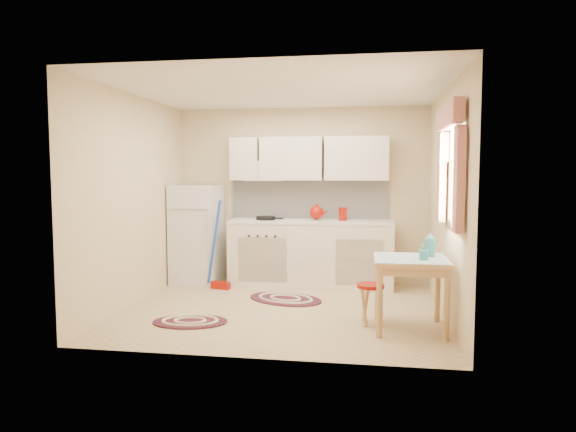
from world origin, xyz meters
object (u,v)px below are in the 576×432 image
object	(u,v)px
table	(410,294)
base_cabinets	(311,254)
stool	(370,304)
fridge	(197,234)

from	to	relation	value
table	base_cabinets	bearing A→B (deg)	122.84
base_cabinets	stool	xyz separation A→B (m)	(0.81, -1.74, -0.23)
fridge	base_cabinets	xyz separation A→B (m)	(1.63, 0.05, -0.26)
base_cabinets	table	world-z (taller)	base_cabinets
table	stool	bearing A→B (deg)	161.67
base_cabinets	table	bearing A→B (deg)	-57.16
fridge	table	xyz separation A→B (m)	(2.84, -1.81, -0.34)
table	stool	xyz separation A→B (m)	(-0.39, 0.13, -0.15)
fridge	base_cabinets	world-z (taller)	fridge
table	stool	size ratio (longest dim) A/B	1.71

